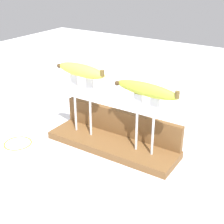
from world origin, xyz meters
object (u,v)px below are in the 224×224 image
(fork_fallen_near, at_px, (112,96))
(fork_stand_right, at_px, (145,120))
(banana_raised_right, at_px, (146,90))
(banana_raised_left, at_px, (80,71))
(wire_coil, at_px, (18,143))
(fork_stand_left, at_px, (82,100))

(fork_fallen_near, bearing_deg, fork_stand_right, -46.80)
(banana_raised_right, bearing_deg, fork_fallen_near, 133.19)
(fork_stand_right, relative_size, banana_raised_left, 0.94)
(fork_fallen_near, bearing_deg, banana_raised_right, -46.81)
(banana_raised_right, distance_m, fork_fallen_near, 0.54)
(banana_raised_left, relative_size, fork_fallen_near, 1.02)
(banana_raised_left, relative_size, wire_coil, 2.10)
(fork_fallen_near, bearing_deg, banana_raised_left, -71.79)
(fork_fallen_near, height_order, wire_coil, fork_fallen_near)
(fork_stand_right, distance_m, wire_coil, 0.42)
(fork_stand_left, bearing_deg, wire_coil, -138.85)
(banana_raised_right, relative_size, fork_fallen_near, 1.09)
(banana_raised_right, bearing_deg, wire_coil, -159.96)
(fork_stand_right, bearing_deg, fork_stand_left, 180.00)
(fork_stand_left, height_order, banana_raised_right, banana_raised_right)
(fork_stand_right, height_order, fork_fallen_near, fork_stand_right)
(fork_stand_left, height_order, fork_fallen_near, fork_stand_left)
(banana_raised_left, bearing_deg, wire_coil, -138.84)
(fork_stand_right, relative_size, banana_raised_right, 0.88)
(fork_stand_right, xyz_separation_m, banana_raised_right, (-0.00, 0.00, 0.09))
(fork_stand_left, bearing_deg, banana_raised_right, 0.00)
(fork_stand_left, distance_m, wire_coil, 0.25)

